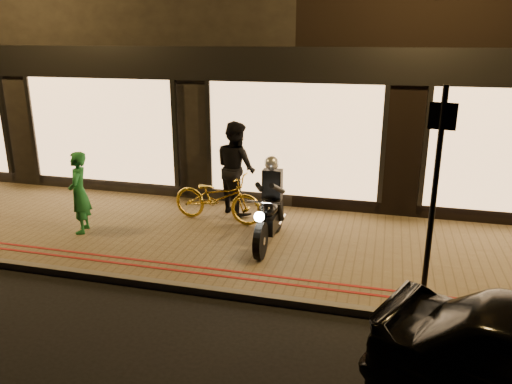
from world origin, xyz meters
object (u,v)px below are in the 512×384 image
bicycle_gold (218,197)px  person_green (79,193)px  motorcycle (270,211)px  sign_post (435,185)px

bicycle_gold → person_green: 2.63m
motorcycle → sign_post: bearing=-27.9°
motorcycle → bicycle_gold: motorcycle is taller
sign_post → person_green: 6.31m
bicycle_gold → person_green: size_ratio=1.22×
sign_post → bicycle_gold: size_ratio=1.58×
sign_post → person_green: (-6.17, 0.96, -0.90)m
sign_post → bicycle_gold: sign_post is taller
bicycle_gold → person_green: person_green is taller
motorcycle → bicycle_gold: (-1.27, 0.82, -0.12)m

